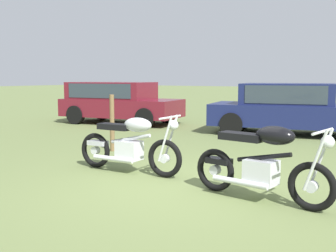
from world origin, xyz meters
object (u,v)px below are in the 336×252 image
(car_navy, at_px, (290,106))
(motorcycle_silver, at_px, (129,144))
(car_burgundy, at_px, (117,99))
(fence_post_wooden, at_px, (112,123))
(motorcycle_black, at_px, (262,163))

(car_navy, bearing_deg, motorcycle_silver, -110.43)
(motorcycle_silver, bearing_deg, car_burgundy, 129.20)
(car_burgundy, height_order, car_navy, same)
(car_burgundy, relative_size, car_navy, 0.90)
(motorcycle_silver, distance_m, car_navy, 6.16)
(motorcycle_silver, relative_size, car_burgundy, 0.48)
(motorcycle_silver, distance_m, car_burgundy, 7.53)
(car_navy, xyz_separation_m, fence_post_wooden, (-2.52, -4.68, -0.18))
(motorcycle_silver, xyz_separation_m, motorcycle_black, (2.43, -0.34, 0.01))
(motorcycle_black, relative_size, car_burgundy, 0.46)
(motorcycle_silver, distance_m, motorcycle_black, 2.45)
(car_navy, bearing_deg, motorcycle_black, -88.55)
(car_burgundy, relative_size, fence_post_wooden, 3.48)
(car_navy, height_order, fence_post_wooden, car_navy)
(fence_post_wooden, bearing_deg, car_navy, 61.70)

